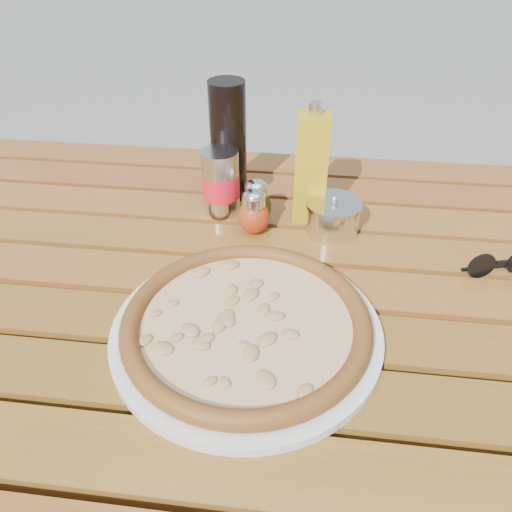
# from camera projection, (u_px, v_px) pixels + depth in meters

# --- Properties ---
(table) EXTENTS (1.40, 0.90, 0.75)m
(table) POSITION_uv_depth(u_px,v_px,m) (254.00, 316.00, 0.81)
(table) COLOR #3C1F0D
(table) RESTS_ON ground
(plate) EXTENTS (0.45, 0.45, 0.01)m
(plate) POSITION_uv_depth(u_px,v_px,m) (247.00, 331.00, 0.67)
(plate) COLOR silver
(plate) RESTS_ON table
(pizza) EXTENTS (0.37, 0.37, 0.03)m
(pizza) POSITION_uv_depth(u_px,v_px,m) (246.00, 322.00, 0.66)
(pizza) COLOR beige
(pizza) RESTS_ON plate
(pepper_shaker) EXTENTS (0.07, 0.07, 0.08)m
(pepper_shaker) POSITION_uv_depth(u_px,v_px,m) (254.00, 213.00, 0.85)
(pepper_shaker) COLOR #C23A16
(pepper_shaker) RESTS_ON table
(oregano_shaker) EXTENTS (0.07, 0.07, 0.08)m
(oregano_shaker) POSITION_uv_depth(u_px,v_px,m) (256.00, 202.00, 0.87)
(oregano_shaker) COLOR #323B17
(oregano_shaker) RESTS_ON table
(dark_bottle) EXTENTS (0.08, 0.08, 0.22)m
(dark_bottle) POSITION_uv_depth(u_px,v_px,m) (228.00, 142.00, 0.91)
(dark_bottle) COLOR black
(dark_bottle) RESTS_ON table
(soda_can) EXTENTS (0.08, 0.08, 0.12)m
(soda_can) POSITION_uv_depth(u_px,v_px,m) (221.00, 183.00, 0.89)
(soda_can) COLOR silver
(soda_can) RESTS_ON table
(olive_oil_cruet) EXTENTS (0.06, 0.06, 0.21)m
(olive_oil_cruet) POSITION_uv_depth(u_px,v_px,m) (311.00, 168.00, 0.85)
(olive_oil_cruet) COLOR #AF8C12
(olive_oil_cruet) RESTS_ON table
(parmesan_tin) EXTENTS (0.11, 0.11, 0.07)m
(parmesan_tin) POSITION_uv_depth(u_px,v_px,m) (333.00, 217.00, 0.85)
(parmesan_tin) COLOR silver
(parmesan_tin) RESTS_ON table
(sunglasses) EXTENTS (0.11, 0.05, 0.04)m
(sunglasses) POSITION_uv_depth(u_px,v_px,m) (500.00, 264.00, 0.77)
(sunglasses) COLOR black
(sunglasses) RESTS_ON table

